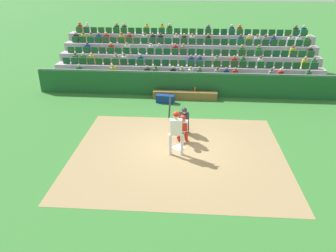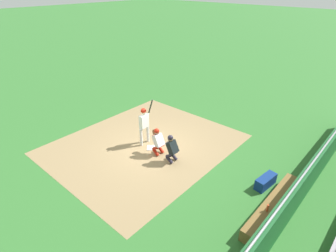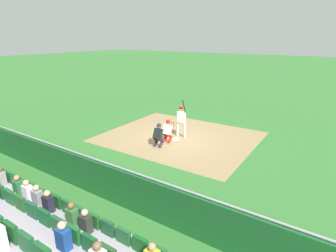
{
  "view_description": "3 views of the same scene",
  "coord_description": "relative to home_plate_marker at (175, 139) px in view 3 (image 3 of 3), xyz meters",
  "views": [
    {
      "loc": [
        -0.56,
        11.72,
        6.52
      ],
      "look_at": [
        0.45,
        -0.01,
        0.98
      ],
      "focal_mm": 34.72,
      "sensor_mm": 36.0,
      "label": 1
    },
    {
      "loc": [
        -7.48,
        -7.83,
        7.0
      ],
      "look_at": [
        0.58,
        -0.51,
        1.13
      ],
      "focal_mm": 29.16,
      "sensor_mm": 36.0,
      "label": 2
    },
    {
      "loc": [
        7.77,
        -12.29,
        5.55
      ],
      "look_at": [
        -0.04,
        -0.64,
        0.96
      ],
      "focal_mm": 29.33,
      "sensor_mm": 36.0,
      "label": 3
    }
  ],
  "objects": [
    {
      "name": "dugout_bench",
      "position": [
        -0.03,
        -5.81,
        0.2
      ],
      "size": [
        3.66,
        0.4,
        0.44
      ],
      "primitive_type": "cube",
      "color": "brown",
      "rests_on": "ground_plane"
    },
    {
      "name": "ground_plane",
      "position": [
        0.0,
        0.0,
        -0.02
      ],
      "size": [
        160.0,
        160.0,
        0.0
      ],
      "primitive_type": "plane",
      "color": "#316D2D"
    },
    {
      "name": "home_plate_umpire",
      "position": [
        -0.15,
        -1.38,
        0.68
      ],
      "size": [
        0.49,
        0.49,
        1.29
      ],
      "color": "#26212F",
      "rests_on": "ground_plane"
    },
    {
      "name": "batter_at_plate",
      "position": [
        0.09,
        0.54,
        1.15
      ],
      "size": [
        0.62,
        0.5,
        2.3
      ],
      "color": "silver",
      "rests_on": "ground_plane"
    },
    {
      "name": "infield_dirt_patch",
      "position": [
        0.0,
        0.5,
        -0.01
      ],
      "size": [
        8.48,
        7.2,
        0.01
      ],
      "primitive_type": "cube",
      "rotation": [
        0.0,
        0.0,
        0.02
      ],
      "color": "#947953",
      "rests_on": "ground_plane"
    },
    {
      "name": "dugout_wall",
      "position": [
        0.0,
        -6.36,
        0.68
      ],
      "size": [
        17.38,
        0.24,
        1.44
      ],
      "color": "#195426",
      "rests_on": "ground_plane"
    },
    {
      "name": "water_bottle_on_bench",
      "position": [
        -0.58,
        -5.87,
        0.55
      ],
      "size": [
        0.07,
        0.07,
        0.25
      ],
      "primitive_type": "cylinder",
      "color": "#D04927",
      "rests_on": "dugout_bench"
    },
    {
      "name": "catcher_crouching",
      "position": [
        -0.12,
        -0.53,
        0.7
      ],
      "size": [
        0.47,
        0.71,
        1.29
      ],
      "color": "#B31F0F",
      "rests_on": "ground_plane"
    },
    {
      "name": "home_plate_marker",
      "position": [
        0.0,
        0.0,
        0.0
      ],
      "size": [
        0.62,
        0.62,
        0.02
      ],
      "primitive_type": "cube",
      "rotation": [
        0.0,
        0.0,
        0.79
      ],
      "color": "white",
      "rests_on": "infield_dirt_patch"
    },
    {
      "name": "equipment_duffel_bag",
      "position": [
        1.04,
        -5.12,
        0.2
      ],
      "size": [
        1.03,
        0.48,
        0.44
      ],
      "primitive_type": "cube",
      "rotation": [
        0.0,
        0.0,
        -0.12
      ],
      "color": "navy",
      "rests_on": "ground_plane"
    }
  ]
}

